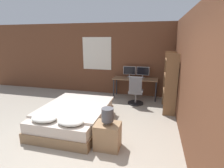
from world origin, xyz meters
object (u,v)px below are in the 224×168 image
Objects in this scene: bedside_lamp at (107,115)px; desk at (135,81)px; monitor_left at (129,71)px; nightstand at (108,136)px; monitor_right at (143,72)px; computer_mouse at (142,79)px; keyboard at (135,79)px; bookshelf at (170,80)px; bed at (74,116)px; office_chair at (136,93)px.

desk is (0.15, 3.20, -0.07)m from bedside_lamp.
nightstand is at bearing -88.29° from monitor_left.
monitor_right is (0.49, 0.00, 0.00)m from monitor_left.
monitor_right is at bearing 83.36° from bedside_lamp.
computer_mouse is at bearing 82.31° from bedside_lamp.
monitor_right is at bearing 83.36° from nightstand.
bookshelf reaches higher than keyboard.
bed is 3.14m from monitor_right.
office_chair reaches higher than desk.
monitor_right is (0.25, 0.18, 0.32)m from desk.
bedside_lamp is 3.39m from monitor_left.
bed is 2.81m from desk.
bookshelf is (0.88, -1.19, 0.00)m from monitor_right.
desk reaches higher than bed.
bed is at bearing -117.29° from keyboard.
monitor_left is 1.08m from office_chair.
computer_mouse is (0.41, 3.02, 0.49)m from nightstand.
monitor_right is at bearing 80.19° from office_chair.
office_chair is (0.25, 2.54, -0.33)m from bedside_lamp.
bed is at bearing -118.31° from monitor_right.
desk is 4.65× the size of keyboard.
bedside_lamp is at bearing -96.64° from monitor_right.
bookshelf is (1.27, 2.19, 0.26)m from bedside_lamp.
desk is 0.33m from computer_mouse.
bedside_lamp is 0.34× the size of office_chair.
monitor_right reaches higher than bedside_lamp.
monitor_left is 0.49m from monitor_right.
monitor_left reaches higher than nightstand.
monitor_left reaches higher than bed.
bedside_lamp reaches higher than nightstand.
monitor_right is 0.42m from computer_mouse.
monitor_left is (-0.10, 3.38, 0.26)m from bedside_lamp.
bed is 1.29× the size of desk.
monitor_right reaches higher than bed.
monitor_right is (1.45, 2.69, 0.71)m from bed.
monitor_right is at bearing 0.00° from monitor_left.
computer_mouse reaches higher than desk.
bed is at bearing -115.61° from desk.
computer_mouse is at bearing 82.31° from nightstand.
monitor_left is 1.82m from bookshelf.
keyboard is at bearing 87.23° from bedside_lamp.
keyboard is 0.26m from computer_mouse.
computer_mouse is at bearing 57.88° from bed.
monitor_right reaches higher than nightstand.
computer_mouse is (0.51, -0.36, -0.21)m from monitor_left.
office_chair is at bearing -77.95° from keyboard.
monitor_left is 0.47× the size of office_chair.
bedside_lamp is (0.00, -0.00, 0.45)m from nightstand.
keyboard is at bearing 87.23° from nightstand.
office_chair is at bearing -108.37° from computer_mouse.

